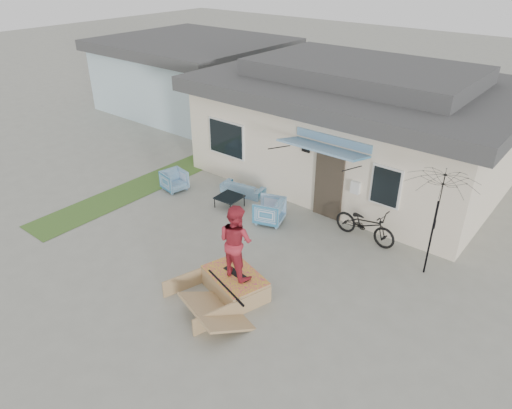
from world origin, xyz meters
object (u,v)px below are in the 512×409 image
Objects in this scene: patio_umbrella at (436,214)px; skate_ramp at (235,283)px; skateboard at (237,273)px; loveseat at (243,186)px; coffee_table at (229,202)px; skater at (236,240)px; armchair_left at (174,179)px; armchair_right at (269,210)px; bicycle at (366,221)px.

skate_ramp is at bearing -131.57° from patio_umbrella.
patio_umbrella is at bearing 65.34° from skate_ramp.
loveseat is at bearing 136.82° from skateboard.
coffee_table is 4.52m from skater.
coffee_table is at bearing -72.86° from armchair_left.
skate_ramp is (1.42, -3.20, -0.17)m from armchair_right.
coffee_table is at bearing -40.75° from skater.
loveseat reaches higher than skateboard.
skater is at bearing -82.08° from skateboard.
skater is (5.35, -2.82, 1.11)m from armchair_left.
skate_ramp is 1.24m from skater.
patio_umbrella reaches higher than armchair_left.
armchair_left is 0.38× the size of skate_ramp.
armchair_right is at bearing 122.44° from skateboard.
bicycle is at bearing 13.07° from coffee_table.
bicycle is at bearing -68.64° from armchair_left.
armchair_left reaches higher than coffee_table.
bicycle is (4.33, 1.01, 0.43)m from coffee_table.
skate_ramp is (-3.29, -3.71, -1.49)m from patio_umbrella.
armchair_right is at bearing 113.05° from bicycle.
patio_umbrella is 5.06m from skateboard.
loveseat is at bearing 176.31° from patio_umbrella.
skate_ramp is at bearing 77.96° from skater.
patio_umbrella reaches higher than bicycle.
skater is (1.44, -3.15, 1.07)m from armchair_right.
patio_umbrella is 1.18× the size of skater.
coffee_table is at bearing 96.09° from loveseat.
coffee_table is 0.97× the size of skateboard.
skate_ramp is (3.28, -4.14, -0.04)m from loveseat.
armchair_left is 0.35× the size of patio_umbrella.
armchair_right is 3.51m from skate_ramp.
loveseat is 0.82× the size of skater.
bicycle reaches higher than coffee_table.
skater is at bearing -45.63° from coffee_table.
skateboard is at bearing -131.82° from patio_umbrella.
armchair_left is 0.91× the size of armchair_right.
loveseat is 5.39m from skater.
skateboard is at bearing 5.43° from armchair_right.
bicycle is at bearing 171.03° from loveseat.
loveseat is 0.74× the size of skate_ramp.
patio_umbrella is (4.72, 0.51, 1.32)m from armchair_right.
armchair_left is 0.99× the size of skateboard.
loveseat is 4.61m from bicycle.
patio_umbrella is 1.06× the size of skate_ramp.
coffee_table is 0.35× the size of patio_umbrella.
bicycle is (2.74, 0.95, 0.19)m from armchair_right.
armchair_right reaches higher than skateboard.
loveseat reaches higher than skate_ramp.
loveseat reaches higher than coffee_table.
armchair_right is 0.39× the size of patio_umbrella.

